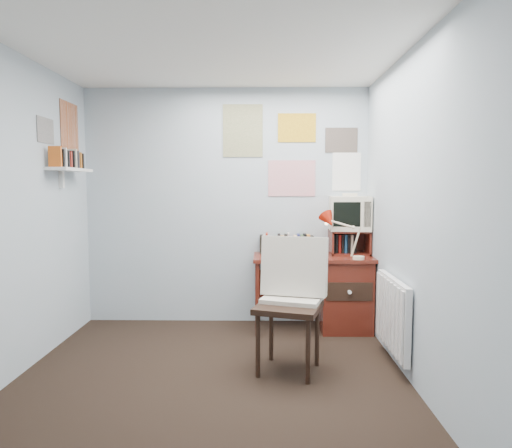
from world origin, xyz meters
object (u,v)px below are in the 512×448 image
(desk, at_px, (339,290))
(radiator, at_px, (393,314))
(desk_lamp, at_px, (359,238))
(desk_chair, at_px, (289,307))
(tv_riser, at_px, (349,242))
(crt_tv, at_px, (350,212))
(wall_shelf, at_px, (70,170))

(desk, distance_m, radiator, 0.97)
(desk_lamp, bearing_deg, desk_chair, -135.32)
(desk_chair, height_order, tv_riser, desk_chair)
(crt_tv, relative_size, wall_shelf, 0.66)
(desk_chair, xyz_separation_m, tv_riser, (0.69, 1.20, 0.37))
(desk, xyz_separation_m, desk_chair, (-0.58, -1.09, 0.11))
(desk_lamp, relative_size, wall_shelf, 0.66)
(desk, distance_m, tv_riser, 0.51)
(desk, bearing_deg, tv_riser, 42.96)
(desk_chair, relative_size, radiator, 1.29)
(desk_chair, bearing_deg, radiator, 27.40)
(tv_riser, distance_m, radiator, 1.15)
(tv_riser, bearing_deg, crt_tv, 79.49)
(desk_lamp, distance_m, tv_riser, 0.34)
(desk, relative_size, desk_lamp, 2.93)
(tv_riser, distance_m, crt_tv, 0.32)
(desk_lamp, bearing_deg, crt_tv, 89.06)
(desk_chair, bearing_deg, desk_lamp, 67.24)
(tv_riser, xyz_separation_m, wall_shelf, (-2.69, -0.49, 0.74))
(desk, distance_m, crt_tv, 0.82)
(tv_riser, xyz_separation_m, radiator, (0.17, -1.04, -0.47))
(desk, height_order, tv_riser, tv_riser)
(desk_chair, bearing_deg, tv_riser, 77.05)
(desk_chair, bearing_deg, wall_shelf, 177.71)
(crt_tv, relative_size, radiator, 0.51)
(desk_lamp, height_order, wall_shelf, wall_shelf)
(tv_riser, xyz_separation_m, crt_tv, (0.00, 0.02, 0.32))
(radiator, bearing_deg, desk_lamp, 101.09)
(wall_shelf, bearing_deg, desk_chair, -19.48)
(desk_lamp, xyz_separation_m, radiator, (0.14, -0.71, -0.54))
(desk, height_order, crt_tv, crt_tv)
(desk, bearing_deg, desk_chair, -117.94)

